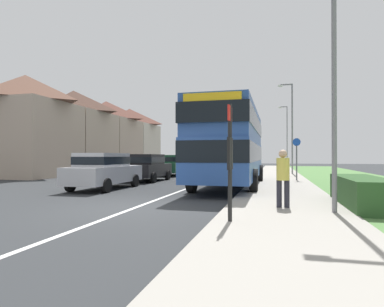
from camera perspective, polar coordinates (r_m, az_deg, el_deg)
name	(u,v)px	position (r m, az deg, el deg)	size (l,w,h in m)	color
ground_plane	(134,208)	(9.61, -10.17, -9.41)	(120.00, 120.00, 0.00)	#2D3033
lane_marking_centre	(198,185)	(17.17, 0.98, -5.45)	(0.14, 60.00, 0.01)	silver
pavement_near_side	(281,189)	(14.72, 15.33, -6.04)	(3.20, 68.00, 0.12)	#9E998E
roadside_hedge	(362,193)	(10.39, 27.56, -6.19)	(1.10, 3.74, 0.90)	#2D5128
double_decker_bus	(231,143)	(15.82, 6.77, 1.88)	(2.80, 9.86, 3.70)	#284C93
parked_car_silver	(104,169)	(15.28, -15.08, -2.69)	(1.87, 4.50, 1.63)	#B7B7BC
parked_car_black	(146,166)	(19.68, -7.95, -2.23)	(1.98, 4.05, 1.60)	black
parked_car_dark_green	(172,164)	(25.06, -3.44, -1.88)	(1.95, 4.53, 1.58)	#19472D
parked_car_grey	(190,163)	(30.51, -0.34, -1.65)	(1.91, 4.00, 1.55)	slate
pedestrian_at_stop	(283,176)	(9.12, 15.59, -3.72)	(0.34, 0.34, 1.67)	#23232D
bus_stop_sign	(230,154)	(6.97, 6.64, -0.10)	(0.09, 0.52, 2.60)	black
cycle_route_sign	(297,157)	(19.59, 17.79, -0.64)	(0.44, 0.08, 2.52)	slate
street_lamp_near	(329,56)	(9.05, 22.82, 15.40)	(1.14, 0.20, 6.84)	slate
street_lamp_mid	(291,122)	(26.98, 16.86, 5.21)	(1.14, 0.20, 7.21)	slate
street_lamp_far	(286,133)	(45.27, 16.14, 3.51)	(1.14, 0.20, 8.12)	slate
house_terrace_far_side	(91,134)	(33.78, -17.21, 3.31)	(6.19, 23.31, 7.41)	tan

